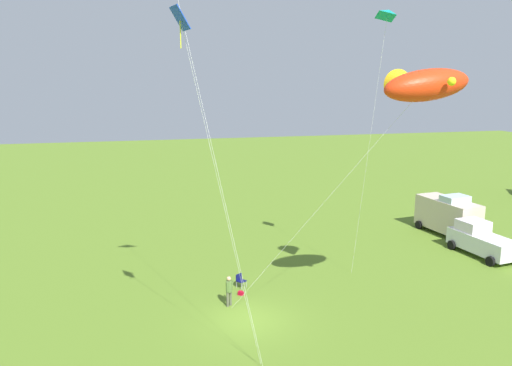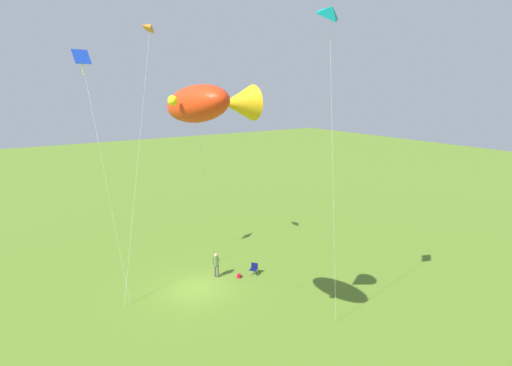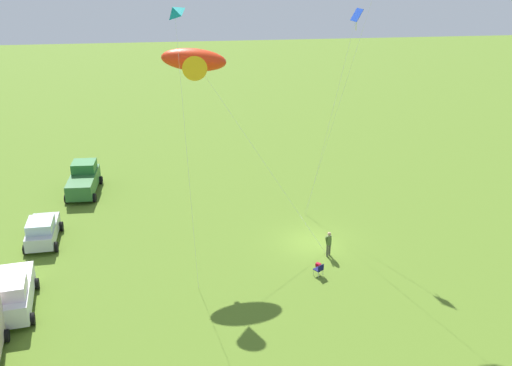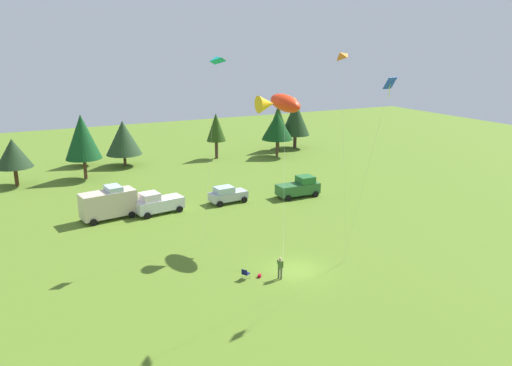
# 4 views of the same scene
# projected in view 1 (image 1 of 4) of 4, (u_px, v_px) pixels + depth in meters

# --- Properties ---
(ground_plane) EXTENTS (160.00, 160.00, 0.00)m
(ground_plane) POSITION_uv_depth(u_px,v_px,m) (248.00, 320.00, 26.15)
(ground_plane) COLOR #567723
(person_kite_flyer) EXTENTS (0.47, 0.55, 1.74)m
(person_kite_flyer) POSITION_uv_depth(u_px,v_px,m) (229.00, 289.00, 27.55)
(person_kite_flyer) COLOR #535542
(person_kite_flyer) RESTS_ON ground
(folding_chair) EXTENTS (0.67, 0.67, 0.82)m
(folding_chair) POSITION_uv_depth(u_px,v_px,m) (240.00, 279.00, 30.17)
(folding_chair) COLOR #0D1148
(folding_chair) RESTS_ON ground
(backpack_on_grass) EXTENTS (0.38, 0.39, 0.22)m
(backpack_on_grass) POSITION_uv_depth(u_px,v_px,m) (241.00, 293.00, 29.14)
(backpack_on_grass) COLOR #B00A21
(backpack_on_grass) RESTS_ON ground
(van_camper_beige) EXTENTS (5.66, 3.24, 3.34)m
(van_camper_beige) POSITION_uv_depth(u_px,v_px,m) (448.00, 214.00, 40.24)
(van_camper_beige) COLOR beige
(van_camper_beige) RESTS_ON ground
(truck_white_pickup) EXTENTS (5.24, 3.01, 2.34)m
(truck_white_pickup) POSITION_uv_depth(u_px,v_px,m) (481.00, 240.00, 35.59)
(truck_white_pickup) COLOR silver
(truck_white_pickup) RESTS_ON ground
(kite_large_fish) EXTENTS (6.03, 10.38, 13.07)m
(kite_large_fish) POSITION_uv_depth(u_px,v_px,m) (421.00, 85.00, 22.81)
(kite_large_fish) COLOR red
(kite_large_fish) RESTS_ON ground
(kite_delta_teal) EXTENTS (2.66, 1.32, 16.30)m
(kite_delta_teal) POSITION_uv_depth(u_px,v_px,m) (389.00, 15.00, 27.53)
(kite_delta_teal) COLOR #0F938D
(kite_delta_teal) RESTS_ON ground
(kite_diamond_blue) EXTENTS (1.36, 3.54, 14.92)m
(kite_diamond_blue) POSITION_uv_depth(u_px,v_px,m) (184.00, 34.00, 17.74)
(kite_diamond_blue) COLOR blue
(kite_diamond_blue) RESTS_ON ground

